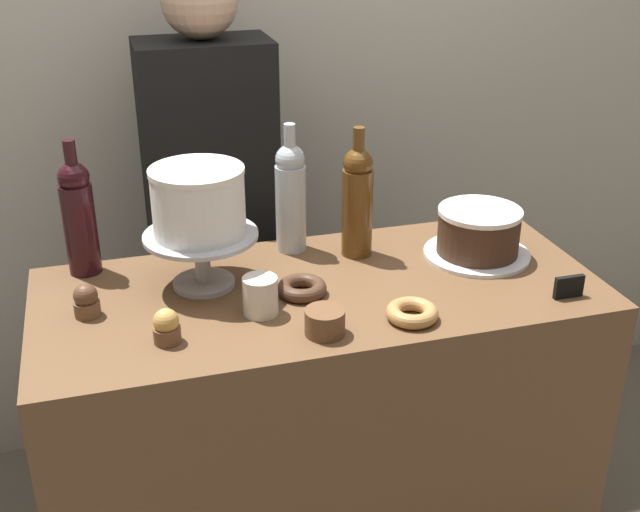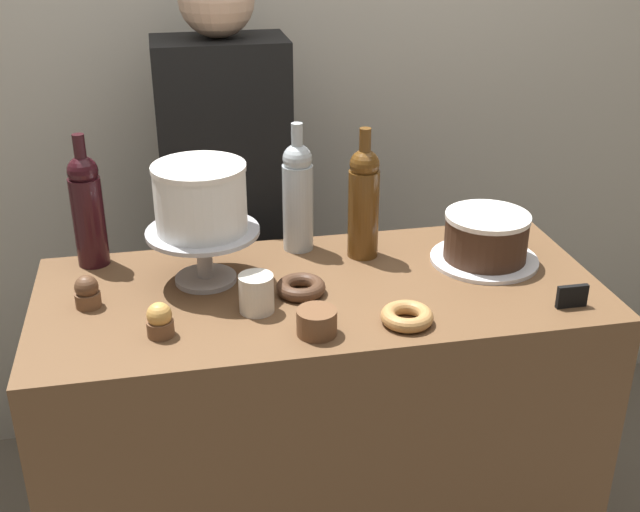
{
  "view_description": "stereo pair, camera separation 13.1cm",
  "coord_description": "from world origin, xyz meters",
  "px_view_note": "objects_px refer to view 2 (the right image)",
  "views": [
    {
      "loc": [
        -0.45,
        -1.56,
        1.78
      ],
      "look_at": [
        0.0,
        0.0,
        1.01
      ],
      "focal_mm": 44.82,
      "sensor_mm": 36.0,
      "label": 1
    },
    {
      "loc": [
        -0.32,
        -1.59,
        1.78
      ],
      "look_at": [
        0.0,
        0.0,
        1.01
      ],
      "focal_mm": 44.82,
      "sensor_mm": 36.0,
      "label": 2
    }
  ],
  "objects_px": {
    "cupcake_chocolate": "(87,292)",
    "cookie_stack": "(317,322)",
    "wine_bottle_dark_red": "(87,208)",
    "wine_bottle_clear": "(298,195)",
    "donut_chocolate": "(301,287)",
    "coffee_cup_ceramic": "(256,293)",
    "white_layer_cake": "(200,198)",
    "donut_maple": "(407,316)",
    "cake_stand_pedestal": "(204,246)",
    "chocolate_round_cake": "(486,236)",
    "cupcake_caramel": "(160,321)",
    "wine_bottle_amber": "(364,201)",
    "price_sign_chalkboard": "(572,296)",
    "barista_figure": "(229,233)"
  },
  "relations": [
    {
      "from": "wine_bottle_clear",
      "to": "donut_chocolate",
      "type": "relative_size",
      "value": 2.91
    },
    {
      "from": "chocolate_round_cake",
      "to": "donut_maple",
      "type": "bearing_deg",
      "value": -137.51
    },
    {
      "from": "wine_bottle_clear",
      "to": "coffee_cup_ceramic",
      "type": "bearing_deg",
      "value": -115.56
    },
    {
      "from": "cake_stand_pedestal",
      "to": "chocolate_round_cake",
      "type": "distance_m",
      "value": 0.68
    },
    {
      "from": "cupcake_chocolate",
      "to": "donut_chocolate",
      "type": "distance_m",
      "value": 0.47
    },
    {
      "from": "wine_bottle_dark_red",
      "to": "wine_bottle_clear",
      "type": "height_order",
      "value": "same"
    },
    {
      "from": "donut_chocolate",
      "to": "coffee_cup_ceramic",
      "type": "bearing_deg",
      "value": -151.37
    },
    {
      "from": "cupcake_chocolate",
      "to": "cookie_stack",
      "type": "distance_m",
      "value": 0.51
    },
    {
      "from": "wine_bottle_dark_red",
      "to": "cupcake_caramel",
      "type": "xyz_separation_m",
      "value": [
        0.15,
        -0.38,
        -0.11
      ]
    },
    {
      "from": "cake_stand_pedestal",
      "to": "wine_bottle_dark_red",
      "type": "bearing_deg",
      "value": 150.12
    },
    {
      "from": "cookie_stack",
      "to": "barista_figure",
      "type": "bearing_deg",
      "value": 98.3
    },
    {
      "from": "donut_maple",
      "to": "cookie_stack",
      "type": "height_order",
      "value": "cookie_stack"
    },
    {
      "from": "wine_bottle_amber",
      "to": "coffee_cup_ceramic",
      "type": "bearing_deg",
      "value": -141.87
    },
    {
      "from": "cupcake_chocolate",
      "to": "cake_stand_pedestal",
      "type": "bearing_deg",
      "value": 15.57
    },
    {
      "from": "wine_bottle_amber",
      "to": "donut_maple",
      "type": "bearing_deg",
      "value": -88.64
    },
    {
      "from": "chocolate_round_cake",
      "to": "donut_chocolate",
      "type": "distance_m",
      "value": 0.48
    },
    {
      "from": "cake_stand_pedestal",
      "to": "cupcake_chocolate",
      "type": "relative_size",
      "value": 3.49
    },
    {
      "from": "chocolate_round_cake",
      "to": "wine_bottle_clear",
      "type": "bearing_deg",
      "value": 158.79
    },
    {
      "from": "cake_stand_pedestal",
      "to": "wine_bottle_amber",
      "type": "bearing_deg",
      "value": 9.47
    },
    {
      "from": "wine_bottle_dark_red",
      "to": "coffee_cup_ceramic",
      "type": "distance_m",
      "value": 0.49
    },
    {
      "from": "wine_bottle_dark_red",
      "to": "cookie_stack",
      "type": "distance_m",
      "value": 0.65
    },
    {
      "from": "donut_chocolate",
      "to": "barista_figure",
      "type": "relative_size",
      "value": 0.07
    },
    {
      "from": "chocolate_round_cake",
      "to": "donut_maple",
      "type": "relative_size",
      "value": 1.82
    },
    {
      "from": "price_sign_chalkboard",
      "to": "donut_chocolate",
      "type": "bearing_deg",
      "value": 162.56
    },
    {
      "from": "wine_bottle_amber",
      "to": "cupcake_chocolate",
      "type": "relative_size",
      "value": 4.38
    },
    {
      "from": "cookie_stack",
      "to": "cupcake_chocolate",
      "type": "bearing_deg",
      "value": 155.42
    },
    {
      "from": "price_sign_chalkboard",
      "to": "chocolate_round_cake",
      "type": "bearing_deg",
      "value": 110.95
    },
    {
      "from": "coffee_cup_ceramic",
      "to": "cupcake_chocolate",
      "type": "bearing_deg",
      "value": 165.46
    },
    {
      "from": "cupcake_chocolate",
      "to": "cookie_stack",
      "type": "bearing_deg",
      "value": -24.58
    },
    {
      "from": "barista_figure",
      "to": "white_layer_cake",
      "type": "bearing_deg",
      "value": -101.34
    },
    {
      "from": "cookie_stack",
      "to": "donut_chocolate",
      "type": "bearing_deg",
      "value": 90.22
    },
    {
      "from": "cake_stand_pedestal",
      "to": "coffee_cup_ceramic",
      "type": "bearing_deg",
      "value": -59.41
    },
    {
      "from": "wine_bottle_clear",
      "to": "cupcake_caramel",
      "type": "xyz_separation_m",
      "value": [
        -0.35,
        -0.37,
        -0.11
      ]
    },
    {
      "from": "barista_figure",
      "to": "coffee_cup_ceramic",
      "type": "bearing_deg",
      "value": -89.75
    },
    {
      "from": "cake_stand_pedestal",
      "to": "cupcake_caramel",
      "type": "distance_m",
      "value": 0.26
    },
    {
      "from": "chocolate_round_cake",
      "to": "cupcake_caramel",
      "type": "relative_size",
      "value": 2.75
    },
    {
      "from": "cupcake_caramel",
      "to": "white_layer_cake",
      "type": "bearing_deg",
      "value": 64.66
    },
    {
      "from": "white_layer_cake",
      "to": "cupcake_caramel",
      "type": "height_order",
      "value": "white_layer_cake"
    },
    {
      "from": "cake_stand_pedestal",
      "to": "price_sign_chalkboard",
      "type": "height_order",
      "value": "cake_stand_pedestal"
    },
    {
      "from": "cupcake_caramel",
      "to": "donut_chocolate",
      "type": "bearing_deg",
      "value": 21.26
    },
    {
      "from": "cake_stand_pedestal",
      "to": "coffee_cup_ceramic",
      "type": "distance_m",
      "value": 0.2
    },
    {
      "from": "cake_stand_pedestal",
      "to": "coffee_cup_ceramic",
      "type": "xyz_separation_m",
      "value": [
        0.1,
        -0.17,
        -0.05
      ]
    },
    {
      "from": "barista_figure",
      "to": "chocolate_round_cake",
      "type": "bearing_deg",
      "value": -40.97
    },
    {
      "from": "donut_chocolate",
      "to": "cupcake_caramel",
      "type": "bearing_deg",
      "value": -158.74
    },
    {
      "from": "cookie_stack",
      "to": "wine_bottle_clear",
      "type": "bearing_deg",
      "value": 84.99
    },
    {
      "from": "wine_bottle_dark_red",
      "to": "barista_figure",
      "type": "relative_size",
      "value": 0.2
    },
    {
      "from": "white_layer_cake",
      "to": "donut_maple",
      "type": "height_order",
      "value": "white_layer_cake"
    },
    {
      "from": "cupcake_chocolate",
      "to": "donut_maple",
      "type": "height_order",
      "value": "cupcake_chocolate"
    },
    {
      "from": "wine_bottle_amber",
      "to": "cookie_stack",
      "type": "relative_size",
      "value": 3.87
    },
    {
      "from": "wine_bottle_clear",
      "to": "price_sign_chalkboard",
      "type": "relative_size",
      "value": 4.65
    }
  ]
}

